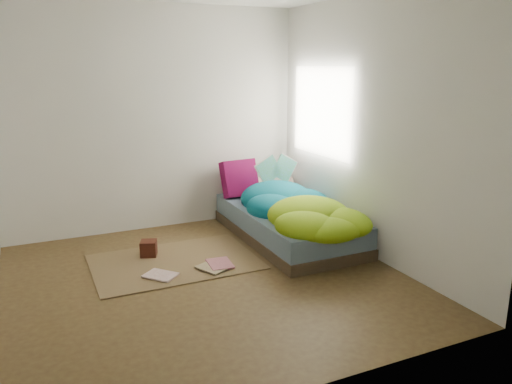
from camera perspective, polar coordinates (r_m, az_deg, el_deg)
ground at (r=4.67m, az=-5.60°, el=-10.06°), size 3.50×3.50×0.00m
room_walls at (r=4.27m, az=-6.00°, el=10.28°), size 3.54×3.54×2.62m
bed at (r=5.68m, az=3.62°, el=-3.66°), size 1.00×2.00×0.34m
duvet at (r=5.40m, az=4.78°, el=-0.87°), size 0.96×1.84×0.34m
rug at (r=5.11m, az=-9.27°, el=-7.89°), size 1.60×1.10×0.01m
pillow_floral at (r=6.39m, az=1.79°, el=0.60°), size 0.66×0.55×0.13m
pillow_magenta at (r=6.15m, az=-1.89°, el=1.57°), size 0.46×0.19×0.45m
open_book at (r=5.92m, az=2.40°, el=3.58°), size 0.45×0.11×0.27m
wooden_box at (r=5.28m, az=-12.17°, el=-6.30°), size 0.20×0.20×0.16m
floor_book_a at (r=4.70m, az=-11.60°, el=-9.80°), size 0.35×0.36×0.02m
floor_book_b at (r=4.92m, az=-5.42°, el=-8.40°), size 0.25×0.32×0.03m
floor_book_c at (r=4.81m, az=-5.90°, el=-9.01°), size 0.31×0.35×0.02m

